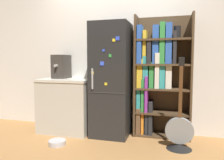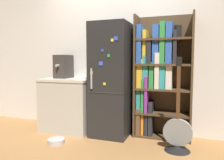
{
  "view_description": "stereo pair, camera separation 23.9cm",
  "coord_description": "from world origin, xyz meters",
  "px_view_note": "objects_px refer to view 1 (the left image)",
  "views": [
    {
      "loc": [
        0.92,
        -3.1,
        1.16
      ],
      "look_at": [
        0.01,
        0.15,
        0.87
      ],
      "focal_mm": 35.0,
      "sensor_mm": 36.0,
      "label": 1
    },
    {
      "loc": [
        1.15,
        -3.02,
        1.16
      ],
      "look_at": [
        0.01,
        0.15,
        0.87
      ],
      "focal_mm": 35.0,
      "sensor_mm": 36.0,
      "label": 2
    }
  ],
  "objects_px": {
    "refrigerator": "(111,80)",
    "bookshelf": "(157,75)",
    "guitar": "(179,136)",
    "pet_bowl": "(57,142)",
    "espresso_machine": "(61,67)"
  },
  "relations": [
    {
      "from": "bookshelf",
      "to": "espresso_machine",
      "type": "relative_size",
      "value": 4.73
    },
    {
      "from": "guitar",
      "to": "pet_bowl",
      "type": "relative_size",
      "value": 5.06
    },
    {
      "from": "bookshelf",
      "to": "pet_bowl",
      "type": "bearing_deg",
      "value": -148.96
    },
    {
      "from": "bookshelf",
      "to": "pet_bowl",
      "type": "relative_size",
      "value": 7.71
    },
    {
      "from": "pet_bowl",
      "to": "refrigerator",
      "type": "bearing_deg",
      "value": 45.68
    },
    {
      "from": "espresso_machine",
      "to": "pet_bowl",
      "type": "xyz_separation_m",
      "value": [
        0.27,
        -0.66,
        -1.03
      ]
    },
    {
      "from": "bookshelf",
      "to": "guitar",
      "type": "xyz_separation_m",
      "value": [
        0.33,
        -0.47,
        -0.78
      ]
    },
    {
      "from": "guitar",
      "to": "pet_bowl",
      "type": "distance_m",
      "value": 1.66
    },
    {
      "from": "refrigerator",
      "to": "espresso_machine",
      "type": "relative_size",
      "value": 4.46
    },
    {
      "from": "espresso_machine",
      "to": "pet_bowl",
      "type": "height_order",
      "value": "espresso_machine"
    },
    {
      "from": "bookshelf",
      "to": "guitar",
      "type": "bearing_deg",
      "value": -54.77
    },
    {
      "from": "espresso_machine",
      "to": "bookshelf",
      "type": "bearing_deg",
      "value": 4.41
    },
    {
      "from": "refrigerator",
      "to": "bookshelf",
      "type": "relative_size",
      "value": 0.94
    },
    {
      "from": "refrigerator",
      "to": "pet_bowl",
      "type": "relative_size",
      "value": 7.26
    },
    {
      "from": "espresso_machine",
      "to": "guitar",
      "type": "relative_size",
      "value": 0.32
    }
  ]
}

